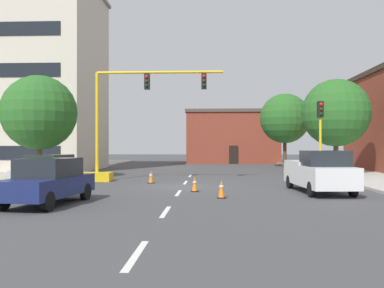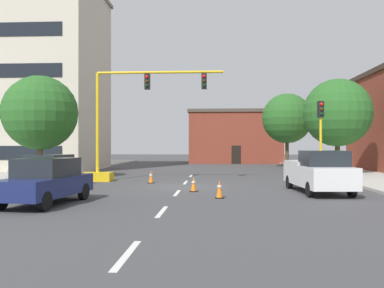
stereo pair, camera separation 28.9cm
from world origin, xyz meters
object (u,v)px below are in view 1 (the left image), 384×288
Objects in this scene: sedan_silver_mid_left at (49,171)px; traffic_signal_gantry at (115,145)px; tree_left_near at (39,113)px; tree_right_mid at (336,113)px; traffic_light_pole_right at (320,123)px; pickup_truck_white at (319,172)px; tree_right_far at (285,119)px; traffic_cone_roadside_b at (221,189)px; traffic_cone_roadside_c at (151,177)px; traffic_cone_roadside_a at (195,184)px; sedan_navy_near_left at (48,181)px.

traffic_signal_gantry is at bearing 60.02° from sedan_silver_mid_left.
tree_right_mid is at bearing 14.40° from tree_left_near.
traffic_light_pole_right reaches higher than sedan_silver_mid_left.
traffic_light_pole_right is 0.71× the size of tree_left_near.
traffic_signal_gantry is 12.53m from pickup_truck_white.
sedan_silver_mid_left is at bearing -126.83° from tree_right_far.
traffic_cone_roadside_b is (-4.65, -2.31, -0.59)m from pickup_truck_white.
tree_right_mid reaches higher than traffic_signal_gantry.
tree_right_mid is 9.10× the size of traffic_cone_roadside_b.
traffic_light_pole_right is at bearing 12.21° from sedan_silver_mid_left.
traffic_cone_roadside_b is 1.04× the size of traffic_cone_roadside_c.
traffic_cone_roadside_b is at bearing -63.50° from traffic_cone_roadside_a.
traffic_cone_roadside_a is 2.74m from traffic_cone_roadside_b.
traffic_light_pole_right is at bearing -93.52° from tree_right_far.
tree_right_far reaches higher than traffic_cone_roadside_b.
tree_right_far is at bearing 99.26° from tree_right_mid.
tree_left_near is 12.62m from traffic_cone_roadside_a.
pickup_truck_white is at bearing 21.83° from sedan_navy_near_left.
tree_left_near is 6.51m from sedan_silver_mid_left.
traffic_signal_gantry reaches higher than traffic_light_pole_right.
traffic_cone_roadside_a is (7.66, -1.33, -0.54)m from sedan_silver_mid_left.
tree_right_mid reaches higher than traffic_light_pole_right.
tree_right_far is 24.71m from tree_left_near.
traffic_cone_roadside_c is at bearing -14.16° from tree_left_near.
tree_left_near is (-18.51, -16.37, -0.63)m from tree_right_far.
traffic_cone_roadside_c is (2.60, 8.96, -0.52)m from sedan_navy_near_left.
tree_right_far is 30.70m from sedan_navy_near_left.
traffic_cone_roadside_b is (-5.93, -6.98, -3.14)m from traffic_light_pole_right.
traffic_cone_roadside_a is (-5.88, 0.14, -0.62)m from pickup_truck_white.
tree_right_mid is at bearing 28.99° from traffic_cone_roadside_c.
traffic_cone_roadside_b is (1.22, -2.45, 0.03)m from traffic_cone_roadside_a.
traffic_cone_roadside_c is (4.91, 3.00, -0.52)m from sedan_silver_mid_left.
tree_right_far is 1.11× the size of tree_left_near.
traffic_signal_gantry reaches higher than pickup_truck_white.
sedan_silver_mid_left is 6.49× the size of traffic_cone_roadside_a.
pickup_truck_white is 12.08m from sedan_navy_near_left.
tree_right_mid is at bearing 57.45° from traffic_cone_roadside_b.
tree_left_near reaches higher than traffic_light_pole_right.
tree_left_near is 8.68m from traffic_cone_roadside_c.
tree_left_near is 20.99m from tree_right_mid.
traffic_cone_roadside_c is (-8.62, 4.46, -0.60)m from pickup_truck_white.
traffic_cone_roadside_c is at bearing -178.83° from traffic_light_pole_right.
traffic_cone_roadside_c reaches higher than traffic_cone_roadside_a.
pickup_truck_white is at bearing -6.16° from sedan_silver_mid_left.
pickup_truck_white reaches higher than traffic_cone_roadside_b.
sedan_navy_near_left is (4.90, -10.85, -3.43)m from tree_left_near.
tree_right_mid is 15.28m from traffic_cone_roadside_c.
pickup_truck_white is at bearing -96.01° from tree_right_far.
tree_right_mid is (15.29, 5.86, 2.42)m from traffic_signal_gantry.
tree_right_mid reaches higher than traffic_cone_roadside_b.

